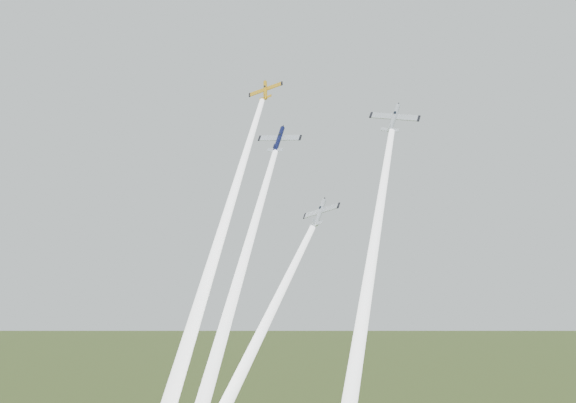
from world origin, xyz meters
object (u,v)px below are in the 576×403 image
object	(u,v)px
plane_navy	(279,139)
plane_silver_low	(320,212)
plane_silver_right	(394,118)
plane_yellow	(265,90)

from	to	relation	value
plane_navy	plane_silver_low	world-z (taller)	plane_navy
plane_silver_right	plane_silver_low	world-z (taller)	plane_silver_right
plane_navy	plane_silver_right	distance (m)	21.15
plane_yellow	plane_silver_low	bearing A→B (deg)	-49.78
plane_navy	plane_silver_right	xyz separation A→B (m)	(20.71, 3.91, 1.81)
plane_navy	plane_silver_right	bearing A→B (deg)	-8.72
plane_yellow	plane_silver_right	distance (m)	31.71
plane_silver_right	plane_navy	bearing A→B (deg)	172.78
plane_silver_low	plane_navy	bearing A→B (deg)	164.70
plane_navy	plane_silver_low	size ratio (longest dim) A/B	1.10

